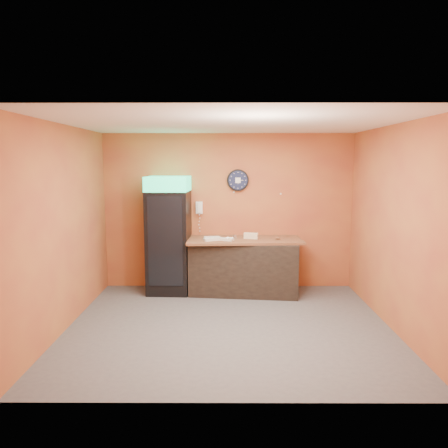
{
  "coord_description": "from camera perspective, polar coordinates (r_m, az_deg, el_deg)",
  "views": [
    {
      "loc": [
        -0.05,
        -5.9,
        2.29
      ],
      "look_at": [
        -0.07,
        0.6,
        1.37
      ],
      "focal_mm": 35.0,
      "sensor_mm": 36.0,
      "label": 1
    }
  ],
  "objects": [
    {
      "name": "sub_roll_stack",
      "position": [
        7.6,
        3.53,
        -1.55
      ],
      "size": [
        0.25,
        0.13,
        0.1
      ],
      "rotation": [
        0.0,
        0.0,
        -0.22
      ],
      "color": "#F7E8C0",
      "rests_on": "butcher_paper"
    },
    {
      "name": "wrapped_sandwich_mid",
      "position": [
        7.42,
        0.18,
        -2.02
      ],
      "size": [
        0.3,
        0.23,
        0.04
      ],
      "primitive_type": "cube",
      "rotation": [
        0.0,
        0.0,
        -0.49
      ],
      "color": "silver",
      "rests_on": "butcher_paper"
    },
    {
      "name": "right_wall",
      "position": [
        6.39,
        21.27,
        -0.46
      ],
      "size": [
        0.02,
        4.0,
        2.8
      ],
      "primitive_type": "cube",
      "color": "#BC7135",
      "rests_on": "floor"
    },
    {
      "name": "prep_counter",
      "position": [
        7.71,
        2.65,
        -5.61
      ],
      "size": [
        1.93,
        1.01,
        0.93
      ],
      "primitive_type": "cube",
      "rotation": [
        0.0,
        0.0,
        -0.11
      ],
      "color": "black",
      "rests_on": "floor"
    },
    {
      "name": "beverage_cooler",
      "position": [
        7.68,
        -7.23,
        -1.64
      ],
      "size": [
        0.75,
        0.76,
        2.05
      ],
      "rotation": [
        0.0,
        0.0,
        -0.05
      ],
      "color": "black",
      "rests_on": "floor"
    },
    {
      "name": "wrapped_sandwich_right",
      "position": [
        7.6,
        -1.57,
        -1.79
      ],
      "size": [
        0.28,
        0.14,
        0.04
      ],
      "primitive_type": "cube",
      "rotation": [
        0.0,
        0.0,
        0.11
      ],
      "color": "silver",
      "rests_on": "butcher_paper"
    },
    {
      "name": "floor",
      "position": [
        6.33,
        0.64,
        -13.12
      ],
      "size": [
        4.5,
        4.5,
        0.0
      ],
      "primitive_type": "plane",
      "color": "#47474C",
      "rests_on": "ground"
    },
    {
      "name": "wrapped_sandwich_left",
      "position": [
        7.43,
        -1.49,
        -2.0
      ],
      "size": [
        0.33,
        0.24,
        0.04
      ],
      "primitive_type": "cube",
      "rotation": [
        0.0,
        0.0,
        0.42
      ],
      "color": "silver",
      "rests_on": "butcher_paper"
    },
    {
      "name": "wall_clock",
      "position": [
        7.88,
        1.83,
        5.74
      ],
      "size": [
        0.39,
        0.06,
        0.39
      ],
      "color": "black",
      "rests_on": "back_wall"
    },
    {
      "name": "ceiling",
      "position": [
        5.92,
        0.69,
        13.04
      ],
      "size": [
        4.5,
        4.0,
        0.02
      ],
      "primitive_type": "cube",
      "color": "white",
      "rests_on": "back_wall"
    },
    {
      "name": "back_wall",
      "position": [
        7.95,
        0.56,
        1.67
      ],
      "size": [
        4.5,
        0.02,
        2.8
      ],
      "primitive_type": "cube",
      "color": "#BC7135",
      "rests_on": "floor"
    },
    {
      "name": "left_wall",
      "position": [
        6.36,
        -20.05,
        -0.44
      ],
      "size": [
        0.02,
        4.0,
        2.8
      ],
      "primitive_type": "cube",
      "color": "#BC7135",
      "rests_on": "floor"
    },
    {
      "name": "wall_phone",
      "position": [
        7.9,
        -3.26,
        2.14
      ],
      "size": [
        0.12,
        0.1,
        0.22
      ],
      "color": "white",
      "rests_on": "back_wall"
    },
    {
      "name": "butcher_paper",
      "position": [
        7.61,
        2.67,
        -2.08
      ],
      "size": [
        2.02,
        0.96,
        0.04
      ],
      "primitive_type": "cube",
      "rotation": [
        0.0,
        0.0,
        0.04
      ],
      "color": "brown",
      "rests_on": "prep_counter"
    },
    {
      "name": "kitchen_tool",
      "position": [
        7.63,
        1.46,
        -1.65
      ],
      "size": [
        0.06,
        0.06,
        0.06
      ],
      "primitive_type": "cylinder",
      "color": "silver",
      "rests_on": "butcher_paper"
    }
  ]
}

